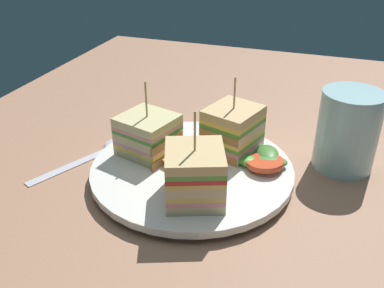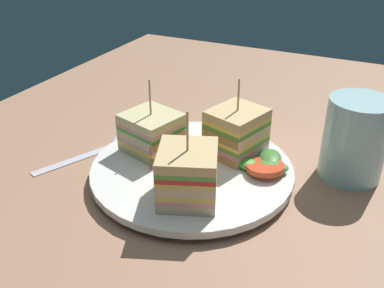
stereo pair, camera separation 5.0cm
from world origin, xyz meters
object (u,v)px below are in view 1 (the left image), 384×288
object	(u,v)px
plate	(192,170)
spoon	(105,149)
sandwich_wedge_1	(232,130)
drinking_glass	(346,136)
sandwich_wedge_0	(195,174)
chip_pile	(186,159)
sandwich_wedge_2	(148,135)

from	to	relation	value
plate	spoon	distance (cm)	13.26
plate	sandwich_wedge_1	xyz separation A→B (cm)	(5.29, -3.53, 3.54)
plate	sandwich_wedge_1	bearing A→B (deg)	-33.76
spoon	drinking_glass	bearing A→B (deg)	-52.35
sandwich_wedge_0	spoon	bearing A→B (deg)	41.53
plate	chip_pile	size ratio (longest dim) A/B	3.35
drinking_glass	sandwich_wedge_1	bearing A→B (deg)	104.37
sandwich_wedge_1	sandwich_wedge_2	distance (cm)	10.53
sandwich_wedge_0	sandwich_wedge_2	distance (cm)	11.21
plate	sandwich_wedge_1	world-z (taller)	sandwich_wedge_1
sandwich_wedge_2	plate	bearing A→B (deg)	3.79
sandwich_wedge_0	chip_pile	distance (cm)	6.94
sandwich_wedge_1	spoon	bearing A→B (deg)	-61.02
spoon	sandwich_wedge_0	bearing A→B (deg)	-92.14
sandwich_wedge_0	drinking_glass	bearing A→B (deg)	-66.40
chip_pile	drinking_glass	world-z (taller)	drinking_glass
chip_pile	sandwich_wedge_1	bearing A→B (deg)	-38.94
drinking_glass	spoon	bearing A→B (deg)	102.55
sandwich_wedge_2	drinking_glass	bearing A→B (deg)	33.49
plate	chip_pile	xyz separation A→B (cm)	(-0.04, 0.77, 1.51)
chip_pile	spoon	distance (cm)	12.67
sandwich_wedge_1	spoon	world-z (taller)	sandwich_wedge_1
spoon	drinking_glass	size ratio (longest dim) A/B	1.46
plate	chip_pile	distance (cm)	1.70
sandwich_wedge_0	plate	bearing A→B (deg)	0.42
sandwich_wedge_1	drinking_glass	distance (cm)	14.01
chip_pile	spoon	bearing A→B (deg)	80.40
sandwich_wedge_2	spoon	xyz separation A→B (cm)	(0.72, 6.88, -3.68)
sandwich_wedge_2	spoon	distance (cm)	7.84
plate	drinking_glass	world-z (taller)	drinking_glass
drinking_glass	sandwich_wedge_2	bearing A→B (deg)	107.71
chip_pile	spoon	size ratio (longest dim) A/B	0.50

